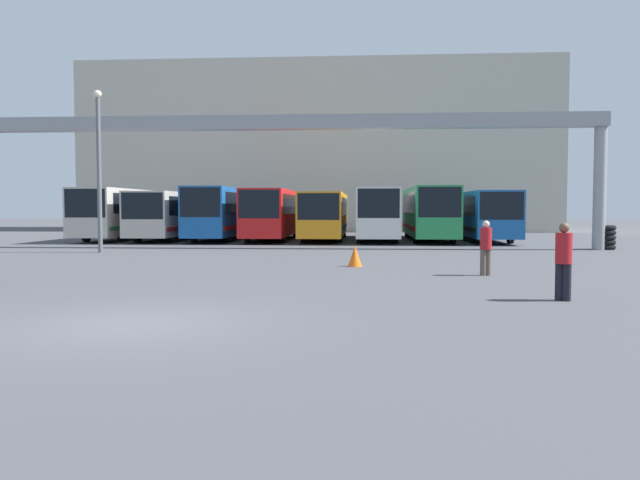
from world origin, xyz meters
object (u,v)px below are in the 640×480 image
Objects in this scene: bus_slot_4 at (325,213)px; lamp_post at (99,164)px; bus_slot_0 at (125,211)px; pedestrian_near_left at (564,259)px; bus_slot_3 at (273,212)px; bus_slot_5 at (376,211)px; tire_stack at (605,237)px; bus_slot_1 at (171,213)px; pedestrian_near_center at (486,246)px; bus_slot_2 at (224,210)px; bus_slot_7 at (480,213)px; bus_slot_6 at (428,210)px; traffic_cone at (355,256)px.

lamp_post reaches higher than bus_slot_4.
bus_slot_0 reaches higher than pedestrian_near_left.
bus_slot_0 is 9.84m from bus_slot_3.
pedestrian_near_left is (3.66, -25.55, -0.92)m from bus_slot_5.
tire_stack is (27.52, -7.97, -1.26)m from bus_slot_0.
bus_slot_3 reaches higher than tire_stack.
bus_slot_0 is 0.99× the size of bus_slot_5.
bus_slot_0 reaches higher than tire_stack.
bus_slot_3 is (6.56, 0.26, 0.08)m from bus_slot_1.
bus_slot_1 is at bearing 90.88° from lamp_post.
pedestrian_near_center is 0.96× the size of pedestrian_near_left.
bus_slot_3 is (3.28, -0.54, -0.08)m from bus_slot_2.
bus_slot_0 is 1.11× the size of bus_slot_1.
pedestrian_near_center is 5.16m from pedestrian_near_left.
tire_stack is at bearing -16.16° from bus_slot_0.
lamp_post is at bearing -137.54° from bus_slot_5.
bus_slot_0 is 0.94× the size of bus_slot_7.
bus_slot_1 is 0.84× the size of bus_slot_4.
lamp_post is (-3.11, -11.97, 2.18)m from bus_slot_2.
bus_slot_0 is 28.68m from tire_stack.
bus_slot_2 reaches higher than bus_slot_7.
tire_stack is (24.24, -7.38, -1.14)m from bus_slot_1.
bus_slot_6 is 9.97× the size of tire_stack.
bus_slot_1 is 0.95× the size of bus_slot_3.
bus_slot_5 is (9.84, -0.13, -0.05)m from bus_slot_2.
pedestrian_near_center is at bearing -44.86° from pedestrian_near_left.
bus_slot_0 is at bearing -178.24° from bus_slot_2.
bus_slot_2 is 7.17× the size of pedestrian_near_center.
bus_slot_4 is at bearing 178.15° from bus_slot_6.
lamp_post is (-6.39, -11.44, 2.25)m from bus_slot_3.
bus_slot_7 is at bearing 3.52° from bus_slot_6.
bus_slot_4 is 7.36× the size of pedestrian_near_center.
bus_slot_4 is 1.05× the size of bus_slot_5.
bus_slot_4 is at bearing 5.58° from bus_slot_1.
bus_slot_2 is at bearing 179.25° from bus_slot_5.
bus_slot_0 is 0.97× the size of bus_slot_6.
traffic_cone is at bearing -72.60° from bus_slot_3.
bus_slot_1 is 6.22× the size of pedestrian_near_center.
pedestrian_near_center is (9.49, -20.04, -0.92)m from bus_slot_3.
pedestrian_near_center is at bearing -33.22° from traffic_cone.
traffic_cone is at bearing -54.98° from bus_slot_1.
bus_slot_7 is (6.56, 0.28, -0.10)m from bus_slot_5.
bus_slot_1 is at bearing -177.72° from bus_slot_3.
bus_slot_1 is 19.69m from bus_slot_7.
bus_slot_6 is 16.27× the size of traffic_cone.
bus_slot_5 is at bearing -44.84° from pedestrian_near_left.
tire_stack is 0.16× the size of lamp_post.
bus_slot_4 reaches higher than traffic_cone.
bus_slot_6 is at bearing -176.48° from bus_slot_7.
bus_slot_3 is 14.94× the size of traffic_cone.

